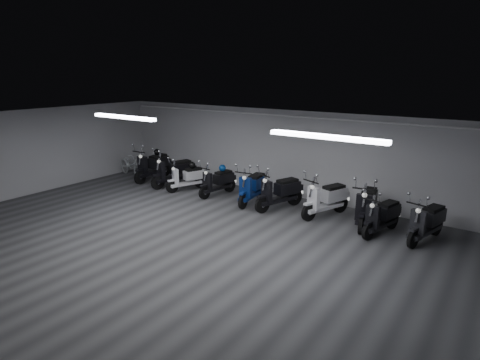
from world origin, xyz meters
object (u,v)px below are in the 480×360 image
Objects in this scene: scooter_0 at (152,161)px; scooter_9 at (427,216)px; scooter_2 at (186,173)px; scooter_6 at (326,193)px; scooter_1 at (174,167)px; helmet_0 at (192,165)px; helmet_2 at (222,168)px; scooter_5 at (279,186)px; helmet_1 at (157,152)px; scooter_4 at (252,182)px; scooter_8 at (382,210)px; bicycle at (131,162)px; scooter_3 at (217,177)px; scooter_7 at (367,199)px.

scooter_0 is 1.12× the size of scooter_9.
scooter_2 is 0.87× the size of scooter_6.
helmet_0 is at bearing 22.48° from scooter_1.
helmet_0 is (0.80, 0.09, 0.15)m from scooter_1.
scooter_6 is 3.68m from helmet_2.
scooter_5 reaches higher than helmet_1.
scooter_5 is at bearing -7.37° from scooter_4.
scooter_9 is at bearing 19.92° from scooter_5.
helmet_2 is at bearing -2.63° from helmet_1.
scooter_4 reaches higher than helmet_2.
scooter_8 is at bearing -156.36° from scooter_9.
bicycle is at bearing -177.01° from helmet_2.
scooter_8 is 7.00× the size of helmet_1.
scooter_4 is at bearing -4.67° from helmet_1.
scooter_5 reaches higher than scooter_3.
scooter_2 is 1.23m from scooter_3.
scooter_6 is at bearing -169.67° from scooter_9.
scooter_1 reaches higher than bicycle.
bicycle is at bearing -161.63° from scooter_2.
scooter_0 reaches higher than scooter_6.
scooter_5 is (2.33, 0.01, 0.07)m from scooter_3.
scooter_6 reaches higher than scooter_8.
bicycle is at bearing -164.98° from scooter_1.
scooter_0 is 1.18× the size of scooter_3.
scooter_0 reaches higher than scooter_2.
scooter_7 is at bearing -172.57° from scooter_9.
scooter_9 is (6.38, -0.01, 0.03)m from scooter_3.
scooter_2 is 3.55m from scooter_5.
scooter_3 is 4.30m from bicycle.
scooter_9 reaches higher than scooter_3.
scooter_5 is 1.40m from scooter_6.
scooter_6 reaches higher than scooter_3.
scooter_2 is 1.35m from helmet_2.
scooter_1 is 1.94m from scooter_3.
scooter_7 is (8.07, 0.08, -0.00)m from scooter_0.
scooter_7 reaches higher than helmet_1.
scooter_7 is 6.00m from helmet_0.
helmet_1 is (-0.02, 0.27, 0.30)m from scooter_0.
scooter_7 is at bearing 18.22° from scooter_1.
scooter_3 is 0.90× the size of scooter_5.
scooter_1 is 8.31m from scooter_9.
scooter_1 is 1.18× the size of scooter_2.
scooter_9 is 9.61m from helmet_1.
scooter_3 is 0.93× the size of bicycle.
scooter_8 is 0.96× the size of scooter_9.
scooter_1 is 1.03× the size of scooter_5.
scooter_1 is at bearing -169.31° from scooter_3.
scooter_5 is 4.05m from scooter_9.
scooter_0 is at bearing 178.22° from helmet_0.
scooter_0 is at bearing 170.96° from scooter_7.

